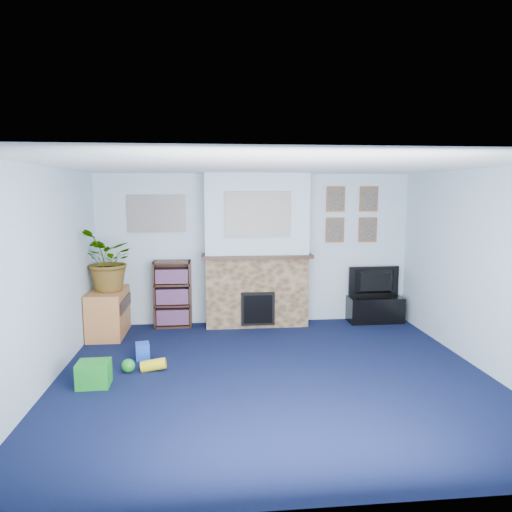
{
  "coord_description": "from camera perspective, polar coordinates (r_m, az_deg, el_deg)",
  "views": [
    {
      "loc": [
        -0.7,
        -5.01,
        2.12
      ],
      "look_at": [
        -0.12,
        0.91,
        1.28
      ],
      "focal_mm": 32.0,
      "sensor_mm": 36.0,
      "label": 1
    }
  ],
  "objects": [
    {
      "name": "portrait_tr",
      "position": [
        7.67,
        13.91,
        6.93
      ],
      "size": [
        0.3,
        0.03,
        0.4
      ],
      "primitive_type": "cube",
      "color": "brown",
      "rests_on": "wall_back"
    },
    {
      "name": "toy_block",
      "position": [
        6.12,
        -13.99,
        -11.37
      ],
      "size": [
        0.2,
        0.2,
        0.21
      ],
      "primitive_type": "cube",
      "rotation": [
        0.0,
        0.0,
        0.21
      ],
      "color": "blue",
      "rests_on": "ground"
    },
    {
      "name": "collage_left",
      "position": [
        7.3,
        -12.33,
        5.2
      ],
      "size": [
        0.9,
        0.03,
        0.58
      ],
      "primitive_type": "cube",
      "color": "gray",
      "rests_on": "wall_back"
    },
    {
      "name": "floor",
      "position": [
        5.48,
        2.25,
        -14.7
      ],
      "size": [
        5.0,
        4.5,
        0.01
      ],
      "primitive_type": "cube",
      "color": "#0E1435",
      "rests_on": "ground"
    },
    {
      "name": "portrait_br",
      "position": [
        7.7,
        13.79,
        3.21
      ],
      "size": [
        0.3,
        0.03,
        0.4
      ],
      "primitive_type": "cube",
      "color": "brown",
      "rests_on": "wall_back"
    },
    {
      "name": "ceiling",
      "position": [
        5.06,
        2.4,
        11.21
      ],
      "size": [
        5.0,
        4.5,
        0.01
      ],
      "primitive_type": "cube",
      "color": "white",
      "rests_on": "wall_back"
    },
    {
      "name": "mantel_can",
      "position": [
        7.19,
        5.12,
        0.75
      ],
      "size": [
        0.06,
        0.06,
        0.11
      ],
      "primitive_type": "cylinder",
      "color": "blue",
      "rests_on": "chimney_breast"
    },
    {
      "name": "chimney_breast",
      "position": [
        7.15,
        0.07,
        0.53
      ],
      "size": [
        1.72,
        0.5,
        2.4
      ],
      "color": "brown",
      "rests_on": "ground"
    },
    {
      "name": "wall_back",
      "position": [
        7.35,
        -0.09,
        0.87
      ],
      "size": [
        5.0,
        0.04,
        2.4
      ],
      "primitive_type": "cube",
      "color": "silver",
      "rests_on": "ground"
    },
    {
      "name": "toy_ball",
      "position": [
        5.74,
        -15.69,
        -12.98
      ],
      "size": [
        0.16,
        0.16,
        0.16
      ],
      "primitive_type": "sphere",
      "color": "#198C26",
      "rests_on": "ground"
    },
    {
      "name": "mantel_candle",
      "position": [
        7.13,
        2.08,
        0.88
      ],
      "size": [
        0.05,
        0.05,
        0.16
      ],
      "primitive_type": "cylinder",
      "color": "#B2BFC6",
      "rests_on": "chimney_breast"
    },
    {
      "name": "bookshelf",
      "position": [
        7.32,
        -10.36,
        -4.85
      ],
      "size": [
        0.58,
        0.28,
        1.05
      ],
      "color": "#321C12",
      "rests_on": "ground"
    },
    {
      "name": "television",
      "position": [
        7.68,
        14.73,
        -3.17
      ],
      "size": [
        0.85,
        0.14,
        0.49
      ],
      "primitive_type": "imported",
      "rotation": [
        0.0,
        0.0,
        3.17
      ],
      "color": "black",
      "rests_on": "tv_stand"
    },
    {
      "name": "tv_stand",
      "position": [
        7.76,
        14.66,
        -6.35
      ],
      "size": [
        0.88,
        0.37,
        0.42
      ],
      "primitive_type": "cube",
      "color": "black",
      "rests_on": "ground"
    },
    {
      "name": "wall_right",
      "position": [
        6.01,
        26.65,
        -1.61
      ],
      "size": [
        0.04,
        4.5,
        2.4
      ],
      "primitive_type": "cube",
      "color": "silver",
      "rests_on": "ground"
    },
    {
      "name": "portrait_tl",
      "position": [
        7.51,
        9.93,
        7.02
      ],
      "size": [
        0.3,
        0.03,
        0.4
      ],
      "primitive_type": "cube",
      "color": "brown",
      "rests_on": "wall_back"
    },
    {
      "name": "wall_left",
      "position": [
        5.4,
        -25.0,
        -2.52
      ],
      "size": [
        0.04,
        4.5,
        2.4
      ],
      "primitive_type": "cube",
      "color": "silver",
      "rests_on": "ground"
    },
    {
      "name": "wall_front",
      "position": [
        2.99,
        8.34,
        -9.98
      ],
      "size": [
        5.0,
        0.04,
        2.4
      ],
      "primitive_type": "cube",
      "color": "silver",
      "rests_on": "ground"
    },
    {
      "name": "mantel_teddy",
      "position": [
        7.07,
        -4.08,
        0.68
      ],
      "size": [
        0.12,
        0.12,
        0.12
      ],
      "primitive_type": "sphere",
      "color": "gray",
      "rests_on": "chimney_breast"
    },
    {
      "name": "mantel_clock",
      "position": [
        7.1,
        -0.25,
        0.77
      ],
      "size": [
        0.09,
        0.06,
        0.13
      ],
      "primitive_type": "cube",
      "color": "gold",
      "rests_on": "chimney_breast"
    },
    {
      "name": "potted_plant",
      "position": [
        6.94,
        -17.93,
        -0.48
      ],
      "size": [
        0.86,
        0.94,
        0.92
      ],
      "primitive_type": "imported",
      "rotation": [
        0.0,
        0.0,
        4.9
      ],
      "color": "#26661E",
      "rests_on": "sideboard"
    },
    {
      "name": "toy_tube",
      "position": [
        5.72,
        -12.69,
        -13.14
      ],
      "size": [
        0.31,
        0.14,
        0.18
      ],
      "primitive_type": "cylinder",
      "rotation": [
        0.0,
        1.43,
        0.0
      ],
      "color": "yellow",
      "rests_on": "ground"
    },
    {
      "name": "collage_main",
      "position": [
        6.89,
        0.25,
        5.23
      ],
      "size": [
        1.0,
        0.03,
        0.68
      ],
      "primitive_type": "cube",
      "color": "gray",
      "rests_on": "chimney_breast"
    },
    {
      "name": "green_crate",
      "position": [
        5.46,
        -19.62,
        -13.69
      ],
      "size": [
        0.35,
        0.28,
        0.28
      ],
      "primitive_type": "cube",
      "rotation": [
        0.0,
        0.0,
        0.02
      ],
      "color": "#198C26",
      "rests_on": "ground"
    },
    {
      "name": "portrait_bl",
      "position": [
        7.53,
        9.83,
        3.22
      ],
      "size": [
        0.3,
        0.03,
        0.4
      ],
      "primitive_type": "cube",
      "color": "brown",
      "rests_on": "wall_back"
    },
    {
      "name": "sideboard",
      "position": [
        7.15,
        -17.96,
        -6.67
      ],
      "size": [
        0.49,
        0.87,
        0.68
      ],
      "primitive_type": "cube",
      "color": "#BC733C",
      "rests_on": "ground"
    }
  ]
}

